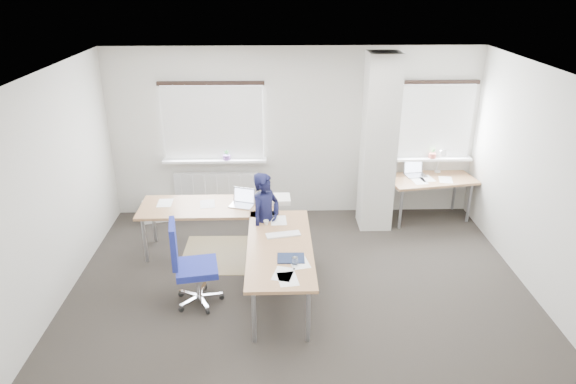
{
  "coord_description": "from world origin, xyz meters",
  "views": [
    {
      "loc": [
        -0.3,
        -5.59,
        3.84
      ],
      "look_at": [
        -0.13,
        0.9,
        1.04
      ],
      "focal_mm": 32.0,
      "sensor_mm": 36.0,
      "label": 1
    }
  ],
  "objects_px": {
    "desk_side": "(431,180)",
    "desk_main": "(246,226)",
    "person": "(266,221)",
    "task_chair": "(194,281)"
  },
  "relations": [
    {
      "from": "task_chair",
      "to": "person",
      "type": "distance_m",
      "value": 1.29
    },
    {
      "from": "desk_side",
      "to": "task_chair",
      "type": "height_order",
      "value": "desk_side"
    },
    {
      "from": "desk_side",
      "to": "desk_main",
      "type": "bearing_deg",
      "value": -161.89
    },
    {
      "from": "desk_main",
      "to": "task_chair",
      "type": "xyz_separation_m",
      "value": [
        -0.61,
        -0.75,
        -0.38
      ]
    },
    {
      "from": "desk_side",
      "to": "person",
      "type": "xyz_separation_m",
      "value": [
        -2.69,
        -1.46,
        0.01
      ]
    },
    {
      "from": "desk_main",
      "to": "task_chair",
      "type": "relative_size",
      "value": 2.29
    },
    {
      "from": "task_chair",
      "to": "person",
      "type": "xyz_separation_m",
      "value": [
        0.88,
        0.87,
        0.38
      ]
    },
    {
      "from": "task_chair",
      "to": "person",
      "type": "bearing_deg",
      "value": 34.77
    },
    {
      "from": "desk_main",
      "to": "person",
      "type": "bearing_deg",
      "value": 23.53
    },
    {
      "from": "desk_main",
      "to": "person",
      "type": "relative_size",
      "value": 1.86
    }
  ]
}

